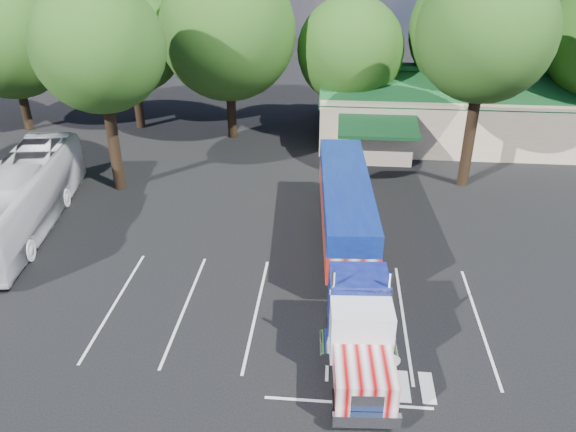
# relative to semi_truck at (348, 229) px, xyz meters

# --- Properties ---
(ground) EXTENTS (120.00, 120.00, 0.00)m
(ground) POSITION_rel_semi_truck_xyz_m (-3.95, 2.19, -2.20)
(ground) COLOR black
(ground) RESTS_ON ground
(event_hall) EXTENTS (24.20, 14.12, 5.55)m
(event_hall) POSITION_rel_semi_truck_xyz_m (9.79, 20.00, 0.01)
(event_hall) COLOR beige
(event_hall) RESTS_ON ground
(tree_row_a) EXTENTS (9.00, 9.00, 11.68)m
(tree_row_a) POSITION_rel_semi_truck_xyz_m (-25.95, 18.69, 4.96)
(tree_row_a) COLOR black
(tree_row_a) RESTS_ON ground
(tree_row_b) EXTENTS (8.40, 8.40, 11.35)m
(tree_row_b) POSITION_rel_semi_truck_xyz_m (-16.95, 19.99, 4.93)
(tree_row_b) COLOR black
(tree_row_b) RESTS_ON ground
(tree_row_c) EXTENTS (10.00, 10.00, 13.05)m
(tree_row_c) POSITION_rel_semi_truck_xyz_m (-8.95, 18.39, 5.83)
(tree_row_c) COLOR black
(tree_row_c) RESTS_ON ground
(tree_row_d) EXTENTS (8.00, 8.00, 10.60)m
(tree_row_d) POSITION_rel_semi_truck_xyz_m (0.05, 19.69, 4.38)
(tree_row_d) COLOR black
(tree_row_d) RESTS_ON ground
(tree_row_e) EXTENTS (9.60, 9.60, 12.90)m
(tree_row_e) POSITION_rel_semi_truck_xyz_m (9.05, 20.19, 5.88)
(tree_row_e) COLOR black
(tree_row_e) RESTS_ON ground
(tree_near_left) EXTENTS (7.60, 7.60, 12.65)m
(tree_near_left) POSITION_rel_semi_truck_xyz_m (-14.45, 8.19, 6.61)
(tree_near_left) COLOR black
(tree_near_left) RESTS_ON ground
(tree_near_right) EXTENTS (8.00, 8.00, 13.50)m
(tree_near_right) POSITION_rel_semi_truck_xyz_m (7.55, 10.69, 7.26)
(tree_near_right) COLOR black
(tree_near_right) RESTS_ON ground
(semi_truck) EXTENTS (3.65, 18.70, 3.89)m
(semi_truck) POSITION_rel_semi_truck_xyz_m (0.00, 0.00, 0.00)
(semi_truck) COLOR black
(semi_truck) RESTS_ON ground
(woman) EXTENTS (0.51, 0.68, 1.70)m
(woman) POSITION_rel_semi_truck_xyz_m (0.55, -3.81, -1.35)
(woman) COLOR black
(woman) RESTS_ON ground
(bicycle) EXTENTS (1.41, 1.59, 0.83)m
(bicycle) POSITION_rel_semi_truck_xyz_m (1.55, 3.19, -1.79)
(bicycle) COLOR black
(bicycle) RESTS_ON ground
(tour_bus) EXTENTS (4.93, 13.57, 3.70)m
(tour_bus) POSITION_rel_semi_truck_xyz_m (-17.74, 2.56, -0.36)
(tour_bus) COLOR silver
(tour_bus) RESTS_ON ground
(silver_sedan) EXTENTS (4.94, 2.74, 1.54)m
(silver_sedan) POSITION_rel_semi_truck_xyz_m (5.13, 16.19, -1.43)
(silver_sedan) COLOR #9EA0A5
(silver_sedan) RESTS_ON ground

